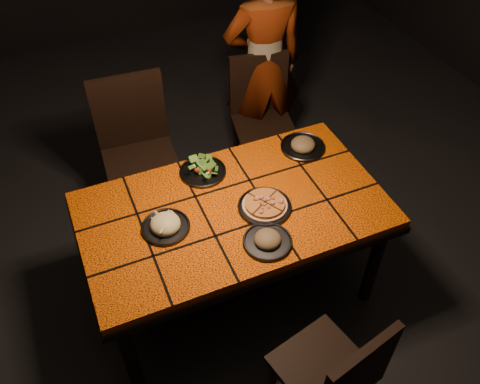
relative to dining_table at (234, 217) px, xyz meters
name	(u,v)px	position (x,y,z in m)	size (l,w,h in m)	color
room_shell	(232,85)	(0.00, 0.00, 0.83)	(6.04, 7.04, 3.08)	black
dining_table	(234,217)	(0.00, 0.00, 0.00)	(1.62, 0.92, 0.75)	#ED5A07
chair_near	(337,373)	(0.12, -0.92, -0.17)	(0.47, 0.47, 0.88)	black
chair_far_left	(137,143)	(-0.30, 0.91, -0.08)	(0.49, 0.49, 1.02)	black
chair_far_right	(261,111)	(0.63, 0.99, -0.14)	(0.49, 0.49, 0.92)	black
diner	(264,65)	(0.71, 1.14, 0.13)	(0.58, 0.38, 1.60)	brown
plate_pizza	(265,205)	(0.15, -0.07, 0.10)	(0.32, 0.32, 0.04)	#323236
plate_pasta	(166,225)	(-0.37, 0.00, 0.10)	(0.25, 0.25, 0.08)	#323236
plate_salad	(203,169)	(-0.06, 0.31, 0.10)	(0.26, 0.26, 0.07)	#323236
plate_mushroom_a	(268,240)	(0.06, -0.29, 0.10)	(0.25, 0.25, 0.08)	#323236
plate_mushroom_b	(303,145)	(0.56, 0.28, 0.10)	(0.27, 0.27, 0.09)	#323236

